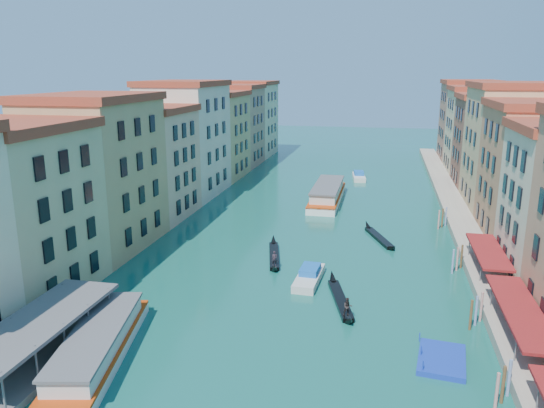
{
  "coord_description": "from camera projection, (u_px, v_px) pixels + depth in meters",
  "views": [
    {
      "loc": [
        10.12,
        -21.45,
        22.83
      ],
      "look_at": [
        -3.4,
        41.87,
        6.41
      ],
      "focal_mm": 35.0,
      "sensor_mm": 36.0,
      "label": 1
    }
  ],
  "objects": [
    {
      "name": "motorboat_far",
      "position": [
        359.0,
        176.0,
        114.07
      ],
      "size": [
        3.32,
        8.01,
        1.61
      ],
      "rotation": [
        0.0,
        0.0,
        0.11
      ],
      "color": "silver",
      "rests_on": "ground"
    },
    {
      "name": "left_bank_palazzos",
      "position": [
        173.0,
        148.0,
        92.18
      ],
      "size": [
        12.8,
        128.4,
        21.0
      ],
      "color": "beige",
      "rests_on": "ground"
    },
    {
      "name": "vaporetto_far",
      "position": [
        327.0,
        193.0,
        94.67
      ],
      "size": [
        4.81,
        20.97,
        3.12
      ],
      "rotation": [
        0.0,
        0.0,
        -0.0
      ],
      "color": "white",
      "rests_on": "ground"
    },
    {
      "name": "gondola_right",
      "position": [
        341.0,
        299.0,
        53.33
      ],
      "size": [
        3.98,
        12.04,
        2.44
      ],
      "rotation": [
        0.0,
        0.0,
        0.26
      ],
      "color": "black",
      "rests_on": "ground"
    },
    {
      "name": "quay",
      "position": [
        457.0,
        213.0,
        85.03
      ],
      "size": [
        4.0,
        140.0,
        1.0
      ],
      "primitive_type": "cube",
      "color": "gray",
      "rests_on": "ground"
    },
    {
      "name": "gondola_fore",
      "position": [
        274.0,
        254.0,
        66.29
      ],
      "size": [
        3.61,
        12.21,
        2.46
      ],
      "rotation": [
        0.0,
        0.0,
        0.22
      ],
      "color": "black",
      "rests_on": "ground"
    },
    {
      "name": "right_bank_palazzos",
      "position": [
        516.0,
        158.0,
        81.14
      ],
      "size": [
        12.8,
        128.4,
        21.0
      ],
      "color": "#AF493C",
      "rests_on": "ground"
    },
    {
      "name": "motorboat_mid",
      "position": [
        309.0,
        276.0,
        58.83
      ],
      "size": [
        2.74,
        7.68,
        1.57
      ],
      "rotation": [
        0.0,
        0.0,
        -0.05
      ],
      "color": "silver",
      "rests_on": "ground"
    },
    {
      "name": "vaporetto_stop",
      "position": [
        40.0,
        346.0,
        42.25
      ],
      "size": [
        5.4,
        16.4,
        3.65
      ],
      "color": "#58575A",
      "rests_on": "ground"
    },
    {
      "name": "vaporetto_near",
      "position": [
        98.0,
        346.0,
        42.79
      ],
      "size": [
        7.66,
        18.3,
        2.65
      ],
      "rotation": [
        0.0,
        0.0,
        0.21
      ],
      "color": "silver",
      "rests_on": "ground"
    },
    {
      "name": "restaurant_awnings",
      "position": [
        522.0,
        313.0,
        44.57
      ],
      "size": [
        3.2,
        44.55,
        3.12
      ],
      "color": "maroon",
      "rests_on": "ground"
    },
    {
      "name": "gondola_far",
      "position": [
        378.0,
        236.0,
        73.66
      ],
      "size": [
        5.08,
        11.42,
        1.69
      ],
      "rotation": [
        0.0,
        0.0,
        0.36
      ],
      "color": "black",
      "rests_on": "ground"
    },
    {
      "name": "blue_dock",
      "position": [
        442.0,
        359.0,
        42.59
      ],
      "size": [
        4.25,
        5.84,
        0.45
      ],
      "rotation": [
        0.0,
        0.0,
        -0.12
      ],
      "color": "#1536AE",
      "rests_on": "ground"
    },
    {
      "name": "mooring_poles_right",
      "position": [
        472.0,
        300.0,
        51.11
      ],
      "size": [
        1.44,
        54.24,
        3.2
      ],
      "color": "#52381C",
      "rests_on": "ground"
    },
    {
      "name": "mooring_poles_left",
      "position": [
        12.0,
        344.0,
        42.79
      ],
      "size": [
        0.24,
        8.24,
        3.2
      ],
      "color": "#52381C",
      "rests_on": "ground"
    }
  ]
}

